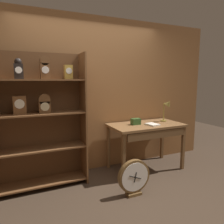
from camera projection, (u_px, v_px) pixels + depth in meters
The scene contains 8 objects.
ground_plane at pixel (126, 208), 2.60m from camera, with size 10.00×10.00×0.00m, color #3D2D21.
back_wood_panel at pixel (90, 95), 3.59m from camera, with size 4.80×0.05×2.60m, color brown.
bookshelf at pixel (30, 120), 2.94m from camera, with size 1.45×0.35×1.95m.
workbench at pixel (147, 130), 3.65m from camera, with size 1.27×0.68×0.80m.
desk_lamp at pixel (167, 107), 3.85m from camera, with size 0.19×0.19×0.41m.
toolbox_small at pixel (136, 122), 3.61m from camera, with size 0.15×0.10×0.10m, color #2D5123.
open_repair_manual at pixel (153, 124), 3.56m from camera, with size 0.16×0.22×0.03m, color silver.
round_clock_large at pixel (134, 177), 2.86m from camera, with size 0.46×0.11×0.50m.
Camera 1 is at (-1.14, -2.10, 1.56)m, focal length 33.94 mm.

